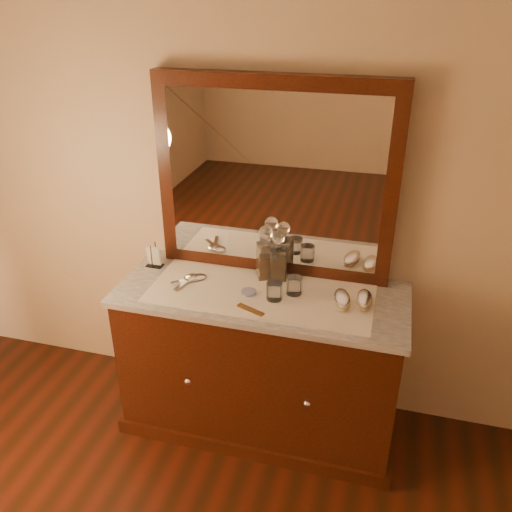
# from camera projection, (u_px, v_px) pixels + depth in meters

# --- Properties ---
(dresser_cabinet) EXTENTS (1.40, 0.55, 0.82)m
(dresser_cabinet) POSITION_uv_depth(u_px,v_px,m) (261.00, 362.00, 2.80)
(dresser_cabinet) COLOR black
(dresser_cabinet) RESTS_ON floor
(dresser_plinth) EXTENTS (1.46, 0.59, 0.08)m
(dresser_plinth) POSITION_uv_depth(u_px,v_px,m) (261.00, 414.00, 2.97)
(dresser_plinth) COLOR black
(dresser_plinth) RESTS_ON floor
(knob_left) EXTENTS (0.04, 0.04, 0.04)m
(knob_left) POSITION_uv_depth(u_px,v_px,m) (188.00, 381.00, 2.60)
(knob_left) COLOR silver
(knob_left) RESTS_ON dresser_cabinet
(knob_right) EXTENTS (0.04, 0.04, 0.04)m
(knob_right) POSITION_uv_depth(u_px,v_px,m) (307.00, 404.00, 2.47)
(knob_right) COLOR silver
(knob_right) RESTS_ON dresser_cabinet
(marble_top) EXTENTS (1.44, 0.59, 0.03)m
(marble_top) POSITION_uv_depth(u_px,v_px,m) (261.00, 294.00, 2.60)
(marble_top) COLOR silver
(marble_top) RESTS_ON dresser_cabinet
(mirror_frame) EXTENTS (1.20, 0.08, 1.00)m
(mirror_frame) POSITION_uv_depth(u_px,v_px,m) (274.00, 180.00, 2.58)
(mirror_frame) COLOR black
(mirror_frame) RESTS_ON marble_top
(mirror_glass) EXTENTS (1.06, 0.01, 0.86)m
(mirror_glass) POSITION_uv_depth(u_px,v_px,m) (273.00, 182.00, 2.55)
(mirror_glass) COLOR white
(mirror_glass) RESTS_ON marble_top
(lace_runner) EXTENTS (1.10, 0.45, 0.00)m
(lace_runner) POSITION_uv_depth(u_px,v_px,m) (260.00, 294.00, 2.58)
(lace_runner) COLOR white
(lace_runner) RESTS_ON marble_top
(pin_dish) EXTENTS (0.10, 0.10, 0.01)m
(pin_dish) POSITION_uv_depth(u_px,v_px,m) (249.00, 292.00, 2.57)
(pin_dish) COLOR silver
(pin_dish) RESTS_ON lace_runner
(comb) EXTENTS (0.14, 0.08, 0.01)m
(comb) POSITION_uv_depth(u_px,v_px,m) (251.00, 310.00, 2.44)
(comb) COLOR brown
(comb) RESTS_ON lace_runner
(napkin_rack) EXTENTS (0.09, 0.06, 0.13)m
(napkin_rack) POSITION_uv_depth(u_px,v_px,m) (154.00, 257.00, 2.81)
(napkin_rack) COLOR black
(napkin_rack) RESTS_ON marble_top
(decanter_left) EXTENTS (0.12, 0.12, 0.29)m
(decanter_left) POSITION_uv_depth(u_px,v_px,m) (266.00, 258.00, 2.67)
(decanter_left) COLOR #965815
(decanter_left) RESTS_ON lace_runner
(decanter_right) EXTENTS (0.10, 0.10, 0.27)m
(decanter_right) POSITION_uv_depth(u_px,v_px,m) (278.00, 261.00, 2.66)
(decanter_right) COLOR #965815
(decanter_right) RESTS_ON lace_runner
(brush_near) EXTENTS (0.11, 0.18, 0.05)m
(brush_near) POSITION_uv_depth(u_px,v_px,m) (342.00, 300.00, 2.48)
(brush_near) COLOR tan
(brush_near) RESTS_ON lace_runner
(brush_far) EXTENTS (0.09, 0.17, 0.05)m
(brush_far) POSITION_uv_depth(u_px,v_px,m) (364.00, 300.00, 2.48)
(brush_far) COLOR tan
(brush_far) RESTS_ON lace_runner
(hand_mirror_outer) EXTENTS (0.09, 0.20, 0.02)m
(hand_mirror_outer) POSITION_uv_depth(u_px,v_px,m) (189.00, 279.00, 2.68)
(hand_mirror_outer) COLOR silver
(hand_mirror_outer) RESTS_ON lace_runner
(hand_mirror_inner) EXTENTS (0.17, 0.16, 0.02)m
(hand_mirror_inner) POSITION_uv_depth(u_px,v_px,m) (195.00, 278.00, 2.69)
(hand_mirror_inner) COLOR silver
(hand_mirror_inner) RESTS_ON lace_runner
(tumblers) EXTENTS (0.16, 0.16, 0.09)m
(tumblers) POSITION_uv_depth(u_px,v_px,m) (284.00, 288.00, 2.53)
(tumblers) COLOR white
(tumblers) RESTS_ON lace_runner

